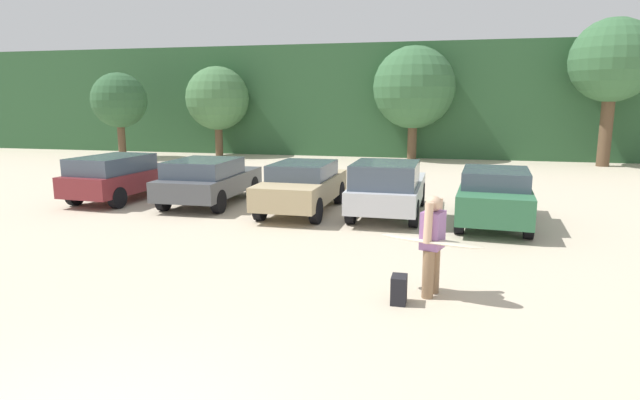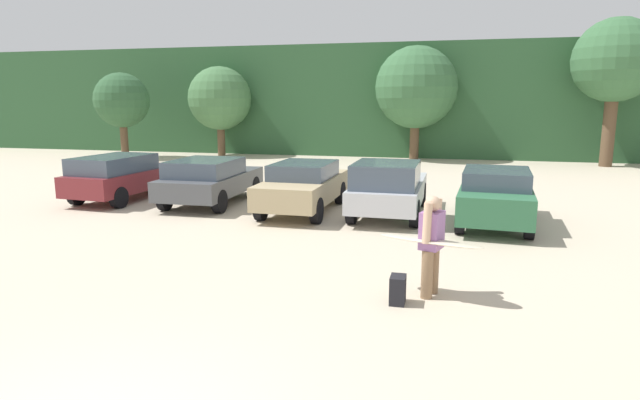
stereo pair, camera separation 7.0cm
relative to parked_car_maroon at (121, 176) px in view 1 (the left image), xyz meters
name	(u,v)px [view 1 (the left image)]	position (x,y,z in m)	size (l,w,h in m)	color
hillside_ridge	(401,101)	(7.07, 21.08, 2.39)	(108.00, 12.00, 6.35)	#2D5633
tree_center	(119,101)	(-7.52, 11.27, 2.39)	(3.01, 3.01, 4.71)	brown
tree_center_left	(218,99)	(-2.83, 13.87, 2.51)	(3.64, 3.64, 5.14)	brown
tree_far_left	(414,88)	(8.33, 14.41, 3.08)	(4.40, 4.40, 6.08)	brown
tree_center_right	(613,62)	(17.69, 13.48, 4.22)	(3.96, 3.96, 7.06)	brown
parked_car_maroon	(121,176)	(0.00, 0.00, 0.00)	(2.02, 4.37, 1.47)	maroon
parked_car_dark_gray	(209,179)	(3.05, 0.01, -0.02)	(1.97, 4.18, 1.42)	#4C4F54
parked_car_tan	(303,185)	(6.17, -0.40, -0.02)	(1.82, 4.29, 1.42)	tan
parked_car_silver	(388,187)	(8.64, -0.48, 0.03)	(1.87, 4.37, 1.57)	silver
parked_car_forest_green	(494,195)	(11.43, -0.80, -0.02)	(2.04, 4.20, 1.45)	#2D6642
person_adult	(432,240)	(10.00, -6.40, 0.15)	(0.42, 0.65, 1.67)	#8C6B4C
surfboard_cream	(431,241)	(9.99, -6.45, 0.15)	(1.79, 0.99, 0.13)	beige
backpack_dropped	(399,290)	(9.53, -6.88, -0.56)	(0.24, 0.34, 0.45)	black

